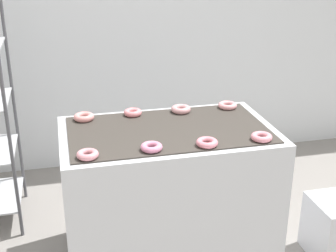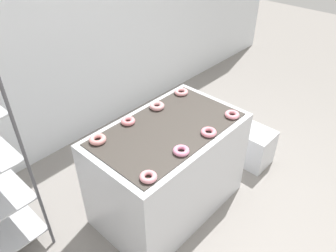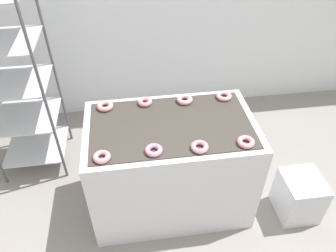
% 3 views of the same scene
% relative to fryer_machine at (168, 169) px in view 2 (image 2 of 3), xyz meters
% --- Properties ---
extents(ground_plane, '(14.00, 14.00, 0.00)m').
position_rel_fryer_machine_xyz_m(ground_plane, '(-0.00, -0.64, -0.45)').
color(ground_plane, gray).
extents(wall_back, '(8.00, 0.05, 2.80)m').
position_rel_fryer_machine_xyz_m(wall_back, '(-0.00, 1.49, 0.95)').
color(wall_back, silver).
rests_on(wall_back, ground_plane).
extents(fryer_machine, '(1.29, 0.78, 0.89)m').
position_rel_fryer_machine_xyz_m(fryer_machine, '(0.00, 0.00, 0.00)').
color(fryer_machine, silver).
rests_on(fryer_machine, ground_plane).
extents(glaze_bin, '(0.32, 0.35, 0.40)m').
position_rel_fryer_machine_xyz_m(glaze_bin, '(1.06, -0.27, -0.25)').
color(glaze_bin, silver).
rests_on(glaze_bin, ground_plane).
extents(donut_near_left, '(0.12, 0.12, 0.04)m').
position_rel_fryer_machine_xyz_m(donut_near_left, '(-0.50, -0.29, 0.47)').
color(donut_near_left, '#D2868E').
rests_on(donut_near_left, fryer_machine).
extents(donut_near_midleft, '(0.12, 0.12, 0.04)m').
position_rel_fryer_machine_xyz_m(donut_near_midleft, '(-0.16, -0.27, 0.47)').
color(donut_near_midleft, pink).
rests_on(donut_near_midleft, fryer_machine).
extents(donut_near_midright, '(0.12, 0.12, 0.04)m').
position_rel_fryer_machine_xyz_m(donut_near_midright, '(0.15, -0.28, 0.47)').
color(donut_near_midright, pink).
rests_on(donut_near_midright, fryer_machine).
extents(donut_near_right, '(0.12, 0.12, 0.04)m').
position_rel_fryer_machine_xyz_m(donut_near_right, '(0.48, -0.28, 0.47)').
color(donut_near_right, pink).
rests_on(donut_near_right, fryer_machine).
extents(donut_far_left, '(0.13, 0.13, 0.04)m').
position_rel_fryer_machine_xyz_m(donut_far_left, '(-0.48, 0.27, 0.47)').
color(donut_far_left, '#DC8C89').
rests_on(donut_far_left, fryer_machine).
extents(donut_far_midleft, '(0.12, 0.12, 0.04)m').
position_rel_fryer_machine_xyz_m(donut_far_midleft, '(-0.17, 0.28, 0.47)').
color(donut_far_midleft, pink).
rests_on(donut_far_midleft, fryer_machine).
extents(donut_far_midright, '(0.13, 0.13, 0.04)m').
position_rel_fryer_machine_xyz_m(donut_far_midright, '(0.15, 0.27, 0.47)').
color(donut_far_midright, '#D29497').
rests_on(donut_far_midright, fryer_machine).
extents(donut_far_right, '(0.13, 0.13, 0.04)m').
position_rel_fryer_machine_xyz_m(donut_far_right, '(0.48, 0.28, 0.47)').
color(donut_far_right, pink).
rests_on(donut_far_right, fryer_machine).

